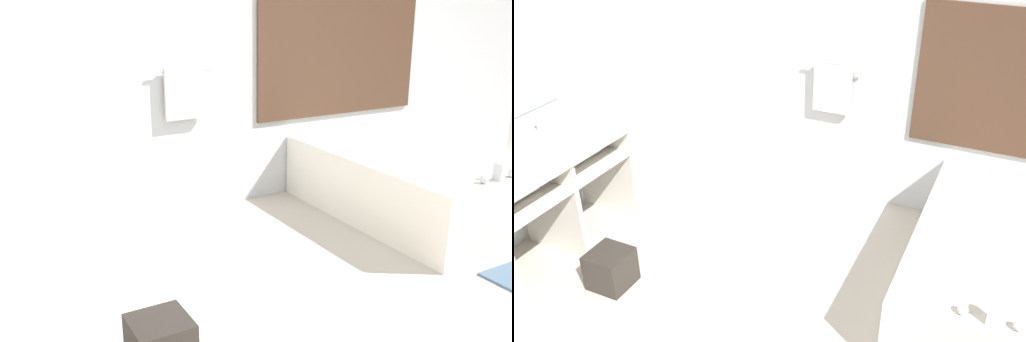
# 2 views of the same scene
# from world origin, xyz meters

# --- Properties ---
(ground_plane) EXTENTS (16.00, 16.00, 0.00)m
(ground_plane) POSITION_xyz_m (0.00, 0.00, 0.00)
(ground_plane) COLOR beige
(ground_plane) RESTS_ON ground
(wall_back_with_blinds) EXTENTS (7.40, 0.13, 2.70)m
(wall_back_with_blinds) POSITION_xyz_m (0.04, 2.23, 1.34)
(wall_back_with_blinds) COLOR silver
(wall_back_with_blinds) RESTS_ON ground_plane
(bathtub) EXTENTS (1.09, 1.86, 0.64)m
(bathtub) POSITION_xyz_m (1.21, 1.26, 0.28)
(bathtub) COLOR silver
(bathtub) RESTS_ON ground_plane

